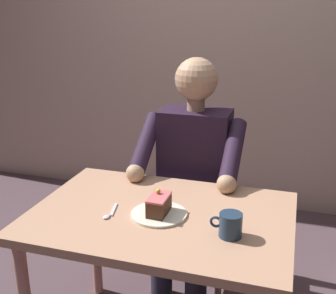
% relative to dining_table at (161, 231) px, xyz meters
% --- Properties ---
extents(cafe_rear_panel, '(6.40, 0.12, 3.00)m').
position_rel_dining_table_xyz_m(cafe_rear_panel, '(0.00, -1.72, 0.88)').
color(cafe_rear_panel, '#BC9F90').
rests_on(cafe_rear_panel, ground).
extents(dining_table, '(1.05, 0.73, 0.70)m').
position_rel_dining_table_xyz_m(dining_table, '(0.00, 0.00, 0.00)').
color(dining_table, tan).
rests_on(dining_table, ground).
extents(chair, '(0.42, 0.42, 0.92)m').
position_rel_dining_table_xyz_m(chair, '(0.00, -0.67, -0.11)').
color(chair, tan).
rests_on(chair, ground).
extents(seated_person, '(0.53, 0.58, 1.27)m').
position_rel_dining_table_xyz_m(seated_person, '(-0.00, -0.50, 0.05)').
color(seated_person, '#28182D').
rests_on(seated_person, ground).
extents(dessert_plate, '(0.23, 0.23, 0.01)m').
position_rel_dining_table_xyz_m(dessert_plate, '(0.00, 0.02, 0.09)').
color(dessert_plate, silver).
rests_on(dessert_plate, dining_table).
extents(cake_slice, '(0.07, 0.13, 0.09)m').
position_rel_dining_table_xyz_m(cake_slice, '(0.00, 0.02, 0.13)').
color(cake_slice, '#4D2A1A').
rests_on(cake_slice, dessert_plate).
extents(coffee_cup, '(0.12, 0.08, 0.09)m').
position_rel_dining_table_xyz_m(coffee_cup, '(-0.30, 0.10, 0.13)').
color(coffee_cup, '#20344B').
rests_on(coffee_cup, dining_table).
extents(dessert_spoon, '(0.04, 0.14, 0.01)m').
position_rel_dining_table_xyz_m(dessert_spoon, '(0.19, 0.07, 0.09)').
color(dessert_spoon, silver).
rests_on(dessert_spoon, dining_table).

